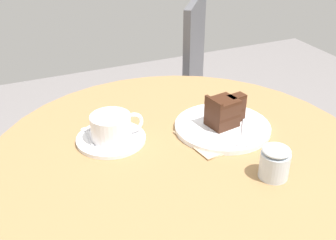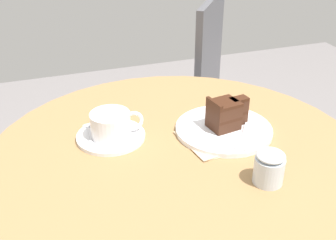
# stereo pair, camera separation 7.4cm
# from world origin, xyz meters

# --- Properties ---
(cafe_table) EXTENTS (0.86, 0.86, 0.69)m
(cafe_table) POSITION_xyz_m (0.00, 0.00, 0.59)
(cafe_table) COLOR olive
(cafe_table) RESTS_ON ground
(saucer) EXTENTS (0.16, 0.16, 0.01)m
(saucer) POSITION_xyz_m (-0.13, 0.11, 0.70)
(saucer) COLOR white
(saucer) RESTS_ON cafe_table
(coffee_cup) EXTENTS (0.13, 0.09, 0.06)m
(coffee_cup) POSITION_xyz_m (-0.13, 0.10, 0.73)
(coffee_cup) COLOR white
(coffee_cup) RESTS_ON saucer
(teaspoon) EXTENTS (0.02, 0.11, 0.00)m
(teaspoon) POSITION_xyz_m (-0.17, 0.14, 0.70)
(teaspoon) COLOR silver
(teaspoon) RESTS_ON saucer
(cake_plate) EXTENTS (0.23, 0.23, 0.01)m
(cake_plate) POSITION_xyz_m (0.14, 0.05, 0.70)
(cake_plate) COLOR white
(cake_plate) RESTS_ON cafe_table
(cake_slice) EXTENTS (0.10, 0.07, 0.08)m
(cake_slice) POSITION_xyz_m (0.14, 0.05, 0.74)
(cake_slice) COLOR #422619
(cake_slice) RESTS_ON cake_plate
(fork) EXTENTS (0.10, 0.13, 0.00)m
(fork) POSITION_xyz_m (0.16, -0.01, 0.71)
(fork) COLOR silver
(fork) RESTS_ON cake_plate
(napkin) EXTENTS (0.17, 0.16, 0.00)m
(napkin) POSITION_xyz_m (0.11, 0.03, 0.69)
(napkin) COLOR tan
(napkin) RESTS_ON cafe_table
(cafe_chair) EXTENTS (0.53, 0.53, 0.87)m
(cafe_chair) POSITION_xyz_m (0.28, 0.67, 0.51)
(cafe_chair) COLOR #4C4C51
(cafe_chair) RESTS_ON ground
(sugar_pot) EXTENTS (0.06, 0.06, 0.07)m
(sugar_pot) POSITION_xyz_m (0.13, -0.16, 0.73)
(sugar_pot) COLOR silver
(sugar_pot) RESTS_ON cafe_table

